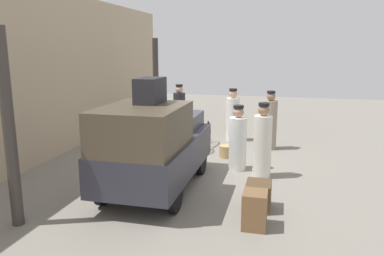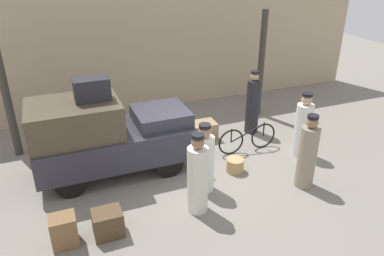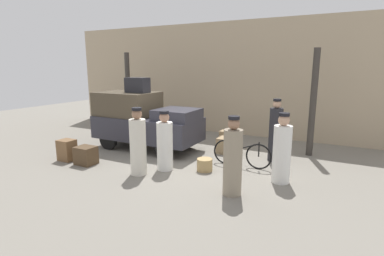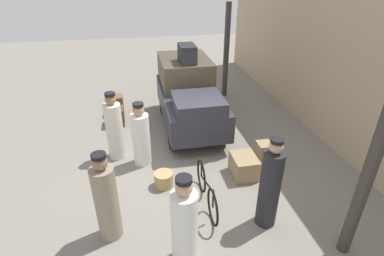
% 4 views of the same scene
% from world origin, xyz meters
% --- Properties ---
extents(ground_plane, '(30.00, 30.00, 0.00)m').
position_xyz_m(ground_plane, '(0.00, 0.00, 0.00)').
color(ground_plane, gray).
extents(station_building_facade, '(16.00, 0.15, 4.50)m').
position_xyz_m(station_building_facade, '(0.00, 4.08, 2.25)').
color(station_building_facade, tan).
rests_on(station_building_facade, ground).
extents(canopy_pillar_left, '(0.20, 0.20, 3.30)m').
position_xyz_m(canopy_pillar_left, '(-3.88, 2.25, 1.65)').
color(canopy_pillar_left, '#38332D').
rests_on(canopy_pillar_left, ground).
extents(canopy_pillar_right, '(0.20, 0.20, 3.30)m').
position_xyz_m(canopy_pillar_right, '(3.31, 2.25, 1.65)').
color(canopy_pillar_right, '#38332D').
rests_on(canopy_pillar_right, ground).
extents(truck, '(3.59, 1.60, 1.89)m').
position_xyz_m(truck, '(-1.82, 0.50, 1.00)').
color(truck, black).
rests_on(truck, ground).
extents(bicycle, '(1.67, 0.04, 0.76)m').
position_xyz_m(bicycle, '(1.77, 0.19, 0.37)').
color(bicycle, black).
rests_on(bicycle, ground).
extents(wicker_basket, '(0.42, 0.42, 0.33)m').
position_xyz_m(wicker_basket, '(1.00, -0.59, 0.17)').
color(wicker_basket, tan).
rests_on(wicker_basket, ground).
extents(porter_with_bicycle, '(0.41, 0.41, 1.74)m').
position_xyz_m(porter_with_bicycle, '(2.18, -1.69, 0.79)').
color(porter_with_bicycle, gray).
rests_on(porter_with_bicycle, ground).
extents(conductor_in_dark_uniform, '(0.42, 0.42, 1.75)m').
position_xyz_m(conductor_in_dark_uniform, '(-0.40, -1.63, 0.79)').
color(conductor_in_dark_uniform, silver).
rests_on(conductor_in_dark_uniform, ground).
extents(porter_carrying_trunk, '(0.38, 0.38, 1.84)m').
position_xyz_m(porter_carrying_trunk, '(2.45, 1.17, 0.85)').
color(porter_carrying_trunk, '#232328').
rests_on(porter_carrying_trunk, ground).
extents(porter_lifting_near_truck, '(0.43, 0.43, 1.61)m').
position_xyz_m(porter_lifting_near_truck, '(0.01, -1.01, 0.73)').
color(porter_lifting_near_truck, white).
rests_on(porter_lifting_near_truck, ground).
extents(porter_standing_middle, '(0.43, 0.43, 1.70)m').
position_xyz_m(porter_standing_middle, '(2.97, -0.47, 0.77)').
color(porter_standing_middle, white).
rests_on(porter_standing_middle, ground).
extents(suitcase_black_upright, '(0.55, 0.46, 0.52)m').
position_xyz_m(suitcase_black_upright, '(-2.24, -1.68, 0.26)').
color(suitcase_black_upright, '#4C3823').
rests_on(suitcase_black_upright, ground).
extents(trunk_umber_medium, '(0.46, 0.40, 0.62)m').
position_xyz_m(trunk_umber_medium, '(-3.02, -1.67, 0.31)').
color(trunk_umber_medium, brown).
rests_on(trunk_umber_medium, ground).
extents(trunk_large_brown, '(0.68, 0.55, 0.50)m').
position_xyz_m(trunk_large_brown, '(0.98, 1.27, 0.25)').
color(trunk_large_brown, '#937A56').
rests_on(trunk_large_brown, ground).
extents(suitcase_small_leather, '(0.38, 0.35, 0.58)m').
position_xyz_m(suitcase_small_leather, '(0.63, 1.90, 0.29)').
color(suitcase_small_leather, '#937A56').
rests_on(suitcase_small_leather, ground).
extents(trunk_on_truck_roof, '(0.76, 0.44, 0.50)m').
position_xyz_m(trunk_on_truck_roof, '(-2.01, 0.50, 2.14)').
color(trunk_on_truck_roof, '#232328').
rests_on(trunk_on_truck_roof, truck).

